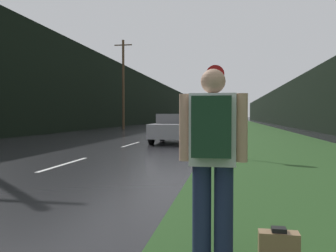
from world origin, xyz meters
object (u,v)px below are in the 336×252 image
(hitchhiker_with_backpack, at_px, (213,153))
(suitcase, at_px, (279,249))
(stop_sign, at_px, (215,102))
(delivery_truck, at_px, (203,113))
(car_passing_near, at_px, (175,128))
(car_passing_far, at_px, (194,123))

(hitchhiker_with_backpack, relative_size, suitcase, 4.89)
(stop_sign, distance_m, hitchhiker_with_backpack, 8.85)
(suitcase, distance_m, delivery_truck, 88.89)
(stop_sign, height_order, suitcase, stop_sign)
(stop_sign, distance_m, delivery_truck, 80.06)
(hitchhiker_with_backpack, relative_size, car_passing_near, 0.39)
(car_passing_near, bearing_deg, suitcase, 102.15)
(stop_sign, relative_size, car_passing_near, 0.67)
(hitchhiker_with_backpack, height_order, delivery_truck, delivery_truck)
(hitchhiker_with_backpack, xyz_separation_m, suitcase, (0.59, 0.03, -0.86))
(car_passing_near, xyz_separation_m, delivery_truck, (-3.71, 73.99, 1.21))
(stop_sign, distance_m, suitcase, 8.97)
(suitcase, height_order, car_passing_near, car_passing_near)
(hitchhiker_with_backpack, relative_size, delivery_truck, 0.24)
(stop_sign, bearing_deg, car_passing_far, 97.86)
(hitchhiker_with_backpack, xyz_separation_m, delivery_truck, (-6.26, 88.64, 0.91))
(car_passing_near, xyz_separation_m, car_passing_far, (-0.00, 10.50, 0.03))
(car_passing_far, height_order, delivery_truck, delivery_truck)
(suitcase, bearing_deg, car_passing_near, 102.78)
(suitcase, relative_size, car_passing_far, 0.08)
(suitcase, height_order, car_passing_far, car_passing_far)
(delivery_truck, bearing_deg, hitchhiker_with_backpack, -85.96)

